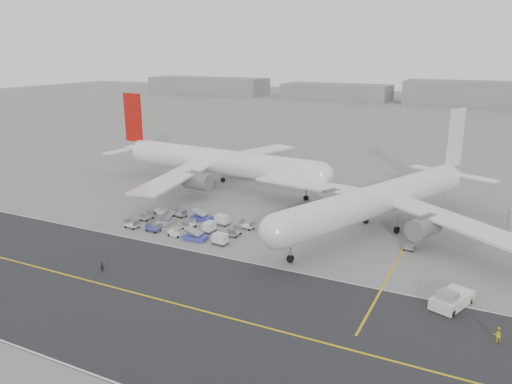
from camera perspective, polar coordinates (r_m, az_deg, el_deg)
The scene contains 10 objects.
ground at distance 83.91m, azimuth -5.99°, elevation -6.29°, with size 700.00×700.00×0.00m, color gray.
taxiway at distance 67.95m, azimuth -10.60°, elevation -12.07°, with size 220.00×59.00×0.03m.
horizon_buildings at distance 327.04m, azimuth 24.52°, elevation 8.95°, with size 520.00×28.00×28.00m, color gray, non-canonical shape.
airliner_a at distance 119.89m, azimuth -4.66°, elevation 3.55°, with size 60.75×59.88×20.95m.
airliner_b at distance 92.88m, azimuth 14.17°, elevation -0.72°, with size 54.05×55.20×20.06m.
pushback_tug at distance 69.55m, azimuth 21.41°, elevation -11.36°, with size 5.14×8.51×2.43m.
gse_cluster at distance 93.04m, azimuth -7.72°, elevation -4.09°, with size 26.93×16.76×1.99m, color #939498, non-canonical shape.
stray_dolly at distance 86.35m, azimuth 17.10°, elevation -6.29°, with size 1.49×2.43×1.49m, color silver, non-canonical shape.
ground_crew_a at distance 77.75m, azimuth -17.18°, elevation -8.19°, with size 0.57×0.37×1.55m, color black.
ground_crew_b at distance 64.00m, azimuth 25.89°, elevation -14.45°, with size 0.90×0.70×1.86m, color yellow.
Camera 1 is at (42.23, -65.28, 31.56)m, focal length 35.00 mm.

